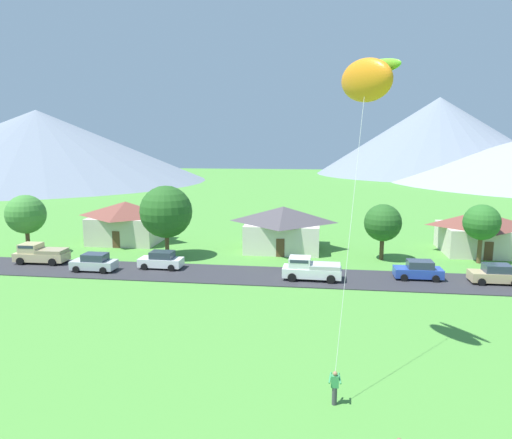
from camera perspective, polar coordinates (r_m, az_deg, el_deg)
road_strip at (r=43.46m, az=1.29°, el=-6.89°), size 160.00×6.18×0.08m
mountain_far_east_ridge at (r=190.39m, az=21.33°, el=9.47°), size 89.52×89.52×28.54m
mountain_central_ridge at (r=160.60m, az=-25.05°, el=8.14°), size 102.48×102.48×21.83m
house_leftmost at (r=53.83m, az=3.35°, el=-0.93°), size 8.93×8.38×4.96m
house_left_center at (r=57.65m, az=25.49°, el=-1.29°), size 8.26×7.87×4.70m
house_right_center at (r=59.34m, az=-15.57°, el=-0.22°), size 8.74×6.69×5.09m
tree_near_left at (r=50.32m, az=15.23°, el=-0.40°), size 3.87×3.87×5.90m
tree_left_of_center at (r=52.37m, az=25.86°, el=-0.34°), size 3.63×3.63×6.06m
tree_center at (r=56.60m, az=-26.31°, el=0.56°), size 4.23×4.23×6.61m
tree_right_of_center at (r=50.29m, az=-10.93°, el=0.93°), size 5.55×5.55×7.74m
parked_car_white_west_end at (r=46.60m, az=-11.49°, el=-4.90°), size 4.24×2.16×1.68m
parked_car_silver_mid_west at (r=47.40m, az=-19.15°, el=-5.00°), size 4.21×2.10×1.68m
parked_car_tan_mid_east at (r=45.98m, az=27.19°, el=-5.98°), size 4.21×2.11×1.68m
parked_car_blue_east_end at (r=44.68m, az=19.23°, el=-5.87°), size 4.22×2.12×1.68m
pickup_truck_white_west_side at (r=42.30m, az=6.66°, el=-5.98°), size 5.25×2.44×1.99m
pickup_truck_sand_east_side at (r=52.43m, az=-24.87°, el=-3.78°), size 5.25×2.43×1.99m
kite_flyer_with_kite at (r=26.36m, az=13.34°, el=16.03°), size 3.58×7.66×16.74m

